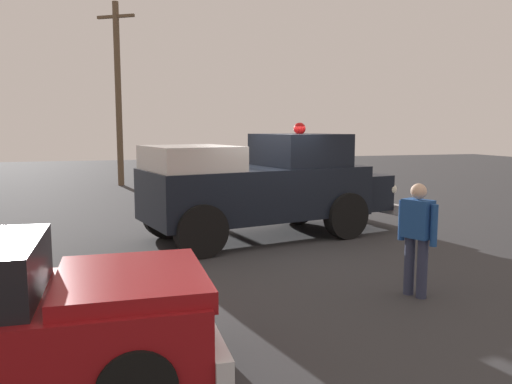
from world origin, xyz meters
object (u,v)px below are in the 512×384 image
vintage_fire_truck (265,185)px  utility_pole (118,92)px  lawn_chair_near_truck (320,190)px  spectator_seated (319,187)px  spectator_standing (417,232)px

vintage_fire_truck → utility_pole: 12.39m
lawn_chair_near_truck → utility_pole: (-5.59, 8.50, 3.38)m
spectator_seated → utility_pole: size_ratio=0.17×
spectator_standing → utility_pole: utility_pole is taller
vintage_fire_truck → spectator_seated: 4.14m
spectator_seated → lawn_chair_near_truck: bearing=49.6°
utility_pole → lawn_chair_near_truck: bearing=-56.7°
lawn_chair_near_truck → spectator_standing: 7.97m
vintage_fire_truck → lawn_chair_near_truck: bearing=49.7°
spectator_standing → spectator_seated: bearing=77.1°
spectator_seated → spectator_standing: size_ratio=0.77×
spectator_seated → utility_pole: bearing=122.6°
spectator_seated → utility_pole: utility_pole is taller
vintage_fire_truck → spectator_seated: size_ratio=4.87×
spectator_seated → spectator_standing: (-1.75, -7.65, 0.27)m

